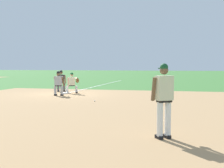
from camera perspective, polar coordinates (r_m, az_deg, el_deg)
ground_plane at (r=19.71m, az=-8.69°, el=-1.82°), size 160.00×160.00×0.00m
infield_dirt_patch at (r=13.64m, az=-3.58°, el=-4.14°), size 18.00×18.00×0.01m
foul_line_stripe at (r=28.07m, az=-1.92°, el=-0.17°), size 17.67×0.10×0.00m
first_base_bag at (r=19.71m, az=-8.69°, el=-1.69°), size 0.38×0.38×0.09m
baseball at (r=15.44m, az=-3.22°, el=-3.12°), size 0.07×0.07×0.07m
pitcher at (r=7.77m, az=9.47°, el=-2.18°), size 0.84×0.57×1.86m
first_baseman at (r=20.01m, az=-7.29°, el=0.38°), size 0.82×1.03×1.34m
baserunner at (r=18.65m, az=-9.77°, el=0.31°), size 0.46×0.61×1.46m
umpire at (r=21.26m, az=-9.28°, el=0.71°), size 0.63×0.68×1.46m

